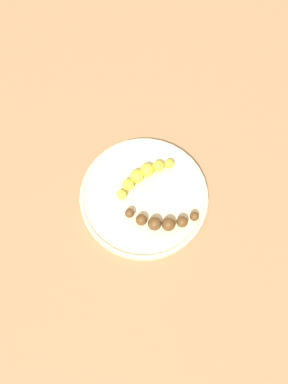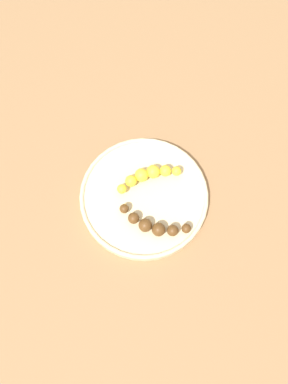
# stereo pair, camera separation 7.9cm
# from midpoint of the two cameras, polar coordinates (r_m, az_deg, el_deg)

# --- Properties ---
(ground_plane) EXTENTS (2.40, 2.40, 0.00)m
(ground_plane) POSITION_cam_midpoint_polar(r_m,az_deg,el_deg) (0.85, -2.65, -1.26)
(ground_plane) COLOR #936D47
(fruit_bowl) EXTENTS (0.28, 0.28, 0.02)m
(fruit_bowl) POSITION_cam_midpoint_polar(r_m,az_deg,el_deg) (0.83, -2.69, -0.98)
(fruit_bowl) COLOR beige
(fruit_bowl) RESTS_ON ground_plane
(banana_yellow) EXTENTS (0.07, 0.14, 0.03)m
(banana_yellow) POSITION_cam_midpoint_polar(r_m,az_deg,el_deg) (0.83, -2.85, 2.23)
(banana_yellow) COLOR yellow
(banana_yellow) RESTS_ON fruit_bowl
(banana_overripe) EXTENTS (0.13, 0.10, 0.03)m
(banana_overripe) POSITION_cam_midpoint_polar(r_m,az_deg,el_deg) (0.79, -0.16, -4.79)
(banana_overripe) COLOR #593819
(banana_overripe) RESTS_ON fruit_bowl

